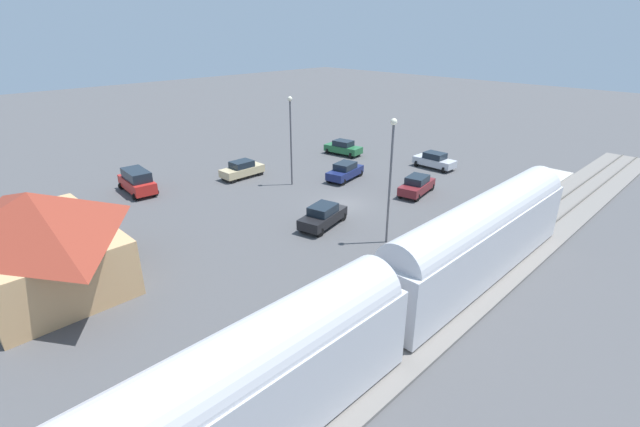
# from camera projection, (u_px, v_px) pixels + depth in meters

# --- Properties ---
(ground_plane) EXTENTS (200.00, 200.00, 0.00)m
(ground_plane) POSITION_uv_depth(u_px,v_px,m) (342.00, 204.00, 38.76)
(ground_plane) COLOR #4C4C4F
(railway_track) EXTENTS (4.80, 70.00, 0.30)m
(railway_track) POSITION_uv_depth(u_px,v_px,m) (497.00, 258.00, 29.60)
(railway_track) COLOR slate
(railway_track) RESTS_ON ground
(platform) EXTENTS (3.20, 46.00, 0.30)m
(platform) POSITION_uv_depth(u_px,v_px,m) (444.00, 238.00, 32.19)
(platform) COLOR #B7B2A8
(platform) RESTS_ON ground
(station_building) EXTENTS (11.61, 7.82, 5.80)m
(station_building) POSITION_uv_depth(u_px,v_px,m) (38.00, 237.00, 25.86)
(station_building) COLOR tan
(station_building) RESTS_ON ground
(pedestrian_on_platform) EXTENTS (0.36, 0.36, 1.71)m
(pedestrian_on_platform) POSITION_uv_depth(u_px,v_px,m) (481.00, 204.00, 35.45)
(pedestrian_on_platform) COLOR brown
(pedestrian_on_platform) RESTS_ON platform
(pedestrian_waiting_far) EXTENTS (0.36, 0.36, 1.71)m
(pedestrian_waiting_far) POSITION_uv_depth(u_px,v_px,m) (503.00, 199.00, 36.42)
(pedestrian_waiting_far) COLOR brown
(pedestrian_waiting_far) RESTS_ON platform
(sedan_tan) EXTENTS (1.92, 4.53, 1.74)m
(sedan_tan) POSITION_uv_depth(u_px,v_px,m) (242.00, 169.00, 45.30)
(sedan_tan) COLOR #C6B284
(sedan_tan) RESTS_ON ground
(sedan_navy) EXTENTS (2.66, 4.77, 1.74)m
(sedan_navy) POSITION_uv_depth(u_px,v_px,m) (345.00, 171.00, 44.72)
(sedan_navy) COLOR navy
(sedan_navy) RESTS_ON ground
(sedan_green) EXTENTS (4.71, 2.73, 1.74)m
(sedan_green) POSITION_uv_depth(u_px,v_px,m) (343.00, 148.00, 53.37)
(sedan_green) COLOR #236638
(sedan_green) RESTS_ON ground
(sedan_maroon) EXTENTS (2.63, 4.76, 1.74)m
(sedan_maroon) POSITION_uv_depth(u_px,v_px,m) (417.00, 185.00, 40.76)
(sedan_maroon) COLOR maroon
(sedan_maroon) RESTS_ON ground
(sedan_silver) EXTENTS (4.50, 2.29, 1.74)m
(sedan_silver) POSITION_uv_depth(u_px,v_px,m) (434.00, 160.00, 48.29)
(sedan_silver) COLOR silver
(sedan_silver) RESTS_ON ground
(sedan_black) EXTENTS (2.80, 4.80, 1.74)m
(sedan_black) POSITION_uv_depth(u_px,v_px,m) (323.00, 216.00, 34.19)
(sedan_black) COLOR black
(sedan_black) RESTS_ON ground
(suv_red) EXTENTS (5.05, 2.72, 2.22)m
(suv_red) POSITION_uv_depth(u_px,v_px,m) (137.00, 181.00, 41.01)
(suv_red) COLOR red
(suv_red) RESTS_ON ground
(light_pole_near_platform) EXTENTS (0.44, 0.44, 8.89)m
(light_pole_near_platform) POSITION_uv_depth(u_px,v_px,m) (391.00, 169.00, 29.85)
(light_pole_near_platform) COLOR #515156
(light_pole_near_platform) RESTS_ON ground
(light_pole_lot_center) EXTENTS (0.44, 0.44, 8.47)m
(light_pole_lot_center) POSITION_uv_depth(u_px,v_px,m) (291.00, 131.00, 41.56)
(light_pole_lot_center) COLOR #515156
(light_pole_lot_center) RESTS_ON ground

